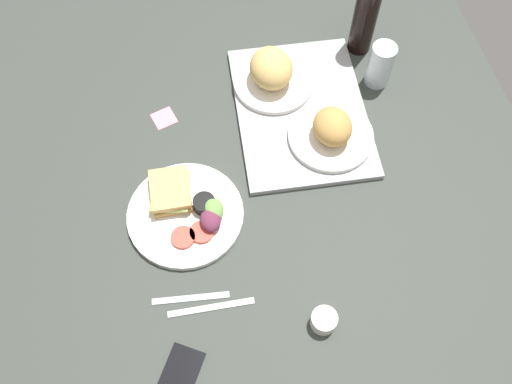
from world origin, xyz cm
name	(u,v)px	position (x,y,z in cm)	size (l,w,h in cm)	color
ground_plane	(242,198)	(0.00, 0.00, -1.50)	(190.00, 150.00, 3.00)	#383D38
serving_tray	(301,111)	(-20.57, 19.88, 0.80)	(45.00, 33.00, 1.60)	#9EA0A3
bread_plate_near	(272,73)	(-30.73, 14.39, 5.66)	(21.51, 21.51, 10.19)	white
bread_plate_far	(332,131)	(-10.42, 24.81, 4.74)	(21.48, 21.48, 8.90)	white
plate_with_salad	(186,210)	(2.07, -13.71, 1.76)	(27.36, 27.36, 5.40)	white
drinking_glass	(380,65)	(-26.71, 42.48, 6.34)	(6.45, 6.45, 12.69)	silver
soda_bottle	(365,18)	(-39.27, 41.42, 11.00)	(6.40, 6.40, 22.01)	black
espresso_cup	(324,320)	(34.10, 10.71, 2.00)	(5.60, 5.60, 4.00)	silver
fork	(191,298)	(22.74, -16.13, 0.25)	(17.00, 1.40, 0.50)	#B7B7BC
knife	(211,307)	(25.74, -12.13, 0.25)	(19.00, 1.40, 0.50)	#B7B7BC
cell_phone	(177,382)	(39.50, -21.62, 0.40)	(14.40, 7.20, 0.80)	black
sticky_note	(164,118)	(-26.52, -15.37, 0.06)	(5.60, 5.60, 0.12)	pink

